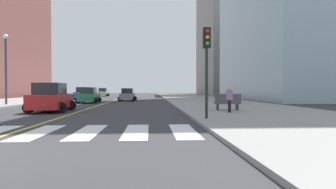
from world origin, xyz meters
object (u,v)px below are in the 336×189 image
object	(u,v)px
street_lamp	(6,62)
park_bench	(228,102)
car_gray_nearest	(127,95)
car_red_fourth	(51,98)
car_blue_fifth	(83,94)
car_silver_third	(103,92)
car_green_second	(89,96)
pedestrian_waiting_east	(230,99)
traffic_light_near_corner	(207,54)

from	to	relation	value
street_lamp	park_bench	bearing A→B (deg)	-24.83
car_gray_nearest	car_red_fourth	xyz separation A→B (m)	(-3.93, -18.31, 0.15)
car_blue_fifth	car_silver_third	bearing A→B (deg)	91.91
car_gray_nearest	park_bench	xyz separation A→B (m)	(8.35, -19.63, -0.10)
car_red_fourth	street_lamp	size ratio (longest dim) A/B	0.69
car_red_fourth	car_blue_fifth	world-z (taller)	car_red_fourth
car_green_second	car_blue_fifth	bearing A→B (deg)	105.08
car_green_second	car_red_fourth	bearing A→B (deg)	-90.12
car_silver_third	park_bench	size ratio (longest dim) A/B	2.24
car_red_fourth	car_blue_fifth	bearing A→B (deg)	95.65
car_gray_nearest	car_red_fourth	world-z (taller)	car_red_fourth
car_gray_nearest	car_silver_third	distance (m)	25.65
car_gray_nearest	car_silver_third	size ratio (longest dim) A/B	0.94
park_bench	street_lamp	size ratio (longest dim) A/B	0.27
street_lamp	pedestrian_waiting_east	bearing A→B (deg)	-29.59
car_gray_nearest	traffic_light_near_corner	bearing A→B (deg)	104.41
car_gray_nearest	car_red_fourth	distance (m)	18.73
car_gray_nearest	park_bench	distance (m)	21.33
car_silver_third	car_blue_fifth	size ratio (longest dim) A/B	0.95
park_bench	street_lamp	bearing A→B (deg)	67.51
car_blue_fifth	park_bench	world-z (taller)	car_blue_fifth
car_silver_third	traffic_light_near_corner	bearing A→B (deg)	-76.28
car_silver_third	car_red_fourth	xyz separation A→B (m)	(3.31, -42.92, 0.10)
car_green_second	park_bench	size ratio (longest dim) A/B	2.20
car_green_second	car_red_fourth	size ratio (longest dim) A/B	0.87
car_silver_third	street_lamp	bearing A→B (deg)	-96.43
car_gray_nearest	pedestrian_waiting_east	bearing A→B (deg)	111.74
car_silver_third	traffic_light_near_corner	distance (m)	51.37
car_green_second	car_red_fourth	world-z (taller)	car_red_fourth
car_green_second	car_red_fourth	xyz separation A→B (m)	(0.06, -12.84, 0.11)
street_lamp	car_gray_nearest	bearing A→B (deg)	45.77
pedestrian_waiting_east	street_lamp	bearing A→B (deg)	-110.49
traffic_light_near_corner	park_bench	distance (m)	6.50
car_green_second	pedestrian_waiting_east	world-z (taller)	car_green_second
car_gray_nearest	street_lamp	distance (m)	15.53
car_green_second	pedestrian_waiting_east	bearing A→B (deg)	-53.47
car_silver_third	traffic_light_near_corner	world-z (taller)	traffic_light_near_corner
traffic_light_near_corner	street_lamp	size ratio (longest dim) A/B	0.68
park_bench	street_lamp	distance (m)	21.14
park_bench	car_blue_fifth	bearing A→B (deg)	33.31
car_blue_fifth	street_lamp	xyz separation A→B (m)	(-3.29, -17.31, 3.23)
car_green_second	traffic_light_near_corner	distance (m)	22.01
car_green_second	car_silver_third	size ratio (longest dim) A/B	0.98
car_gray_nearest	park_bench	bearing A→B (deg)	114.33
car_silver_third	pedestrian_waiting_east	world-z (taller)	car_silver_third
car_blue_fifth	traffic_light_near_corner	world-z (taller)	traffic_light_near_corner
car_green_second	car_blue_fifth	distance (m)	12.36
park_bench	traffic_light_near_corner	bearing A→B (deg)	157.30
car_red_fourth	street_lamp	distance (m)	10.47
traffic_light_near_corner	street_lamp	xyz separation A→B (m)	(-16.42, 14.14, 0.80)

